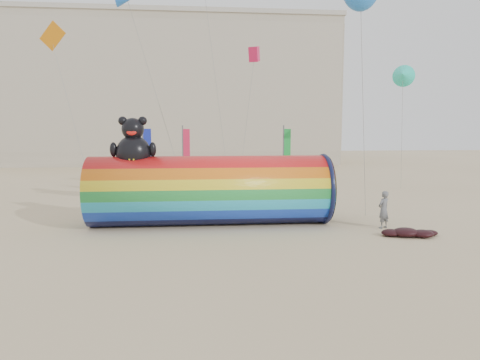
{
  "coord_description": "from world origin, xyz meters",
  "views": [
    {
      "loc": [
        -1.43,
        -18.86,
        4.78
      ],
      "look_at": [
        0.5,
        1.5,
        2.4
      ],
      "focal_mm": 32.0,
      "sensor_mm": 36.0,
      "label": 1
    }
  ],
  "objects": [
    {
      "name": "hotel_building",
      "position": [
        -12.0,
        45.95,
        10.31
      ],
      "size": [
        60.4,
        15.4,
        20.6
      ],
      "color": "#B7AD99",
      "rests_on": "ground"
    },
    {
      "name": "ground",
      "position": [
        0.0,
        0.0,
        0.0
      ],
      "size": [
        160.0,
        160.0,
        0.0
      ],
      "primitive_type": "plane",
      "color": "#CCB58C",
      "rests_on": "ground"
    },
    {
      "name": "fabric_bundle",
      "position": [
        8.01,
        -0.72,
        0.17
      ],
      "size": [
        2.62,
        1.35,
        0.41
      ],
      "color": "black",
      "rests_on": "ground"
    },
    {
      "name": "festival_banners",
      "position": [
        -0.72,
        14.98,
        2.64
      ],
      "size": [
        11.51,
        4.77,
        5.2
      ],
      "color": "#59595E",
      "rests_on": "ground"
    },
    {
      "name": "kite_handler",
      "position": [
        7.52,
        0.98,
        0.92
      ],
      "size": [
        0.8,
        0.72,
        1.84
      ],
      "primitive_type": "imported",
      "rotation": [
        0.0,
        0.0,
        3.67
      ],
      "color": "slate",
      "rests_on": "ground"
    },
    {
      "name": "windsock_assembly",
      "position": [
        -0.91,
        2.73,
        1.84
      ],
      "size": [
        12.04,
        3.67,
        5.55
      ],
      "color": "red",
      "rests_on": "ground"
    }
  ]
}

